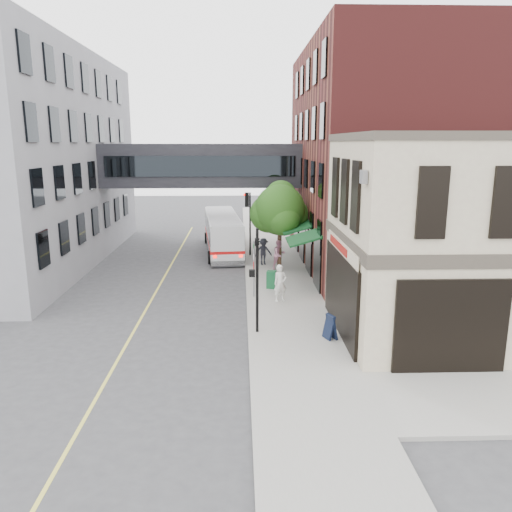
{
  "coord_description": "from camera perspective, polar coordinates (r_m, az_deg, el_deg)",
  "views": [
    {
      "loc": [
        -0.29,
        -18.16,
        8.08
      ],
      "look_at": [
        0.43,
        4.58,
        2.89
      ],
      "focal_mm": 35.0,
      "sensor_mm": 36.0,
      "label": 1
    }
  ],
  "objects": [
    {
      "name": "corner_building",
      "position": [
        22.52,
        22.52,
        1.96
      ],
      "size": [
        10.19,
        8.12,
        8.45
      ],
      "color": "tan",
      "rests_on": "ground"
    },
    {
      "name": "sandwich_board",
      "position": [
        20.98,
        8.49,
        -8.0
      ],
      "size": [
        0.56,
        0.68,
        1.04
      ],
      "primitive_type": "cube",
      "rotation": [
        0.0,
        0.0,
        0.38
      ],
      "color": "black",
      "rests_on": "sidewalk_main"
    },
    {
      "name": "newspaper_box",
      "position": [
        27.77,
        1.76,
        -2.71
      ],
      "size": [
        0.58,
        0.54,
        0.98
      ],
      "primitive_type": "cube",
      "rotation": [
        0.0,
        0.0,
        -0.25
      ],
      "color": "#125029",
      "rests_on": "sidewalk_main"
    },
    {
      "name": "lane_marking",
      "position": [
        29.67,
        -10.9,
        -3.19
      ],
      "size": [
        0.12,
        40.0,
        0.01
      ],
      "primitive_type": "cube",
      "color": "#D8CC4C",
      "rests_on": "ground"
    },
    {
      "name": "sidewalk_main",
      "position": [
        33.22,
        2.19,
        -1.12
      ],
      "size": [
        4.0,
        60.0,
        0.15
      ],
      "primitive_type": "cube",
      "color": "gray",
      "rests_on": "ground"
    },
    {
      "name": "skyway_bridge",
      "position": [
        36.29,
        -6.19,
        10.27
      ],
      "size": [
        14.0,
        3.18,
        3.0
      ],
      "color": "black",
      "rests_on": "ground"
    },
    {
      "name": "bus",
      "position": [
        37.58,
        -3.84,
        2.82
      ],
      "size": [
        3.32,
        10.52,
        2.78
      ],
      "color": "silver",
      "rests_on": "ground"
    },
    {
      "name": "pedestrian_b",
      "position": [
        31.94,
        2.68,
        0.19
      ],
      "size": [
        1.16,
        1.1,
        1.89
      ],
      "primitive_type": "imported",
      "rotation": [
        0.0,
        0.0,
        0.59
      ],
      "color": "#C8819B",
      "rests_on": "sidewalk_main"
    },
    {
      "name": "street_sign_pole",
      "position": [
        25.9,
        -0.25,
        -0.89
      ],
      "size": [
        0.08,
        0.75,
        3.0
      ],
      "color": "gray",
      "rests_on": "sidewalk_main"
    },
    {
      "name": "brick_building",
      "position": [
        34.72,
        15.66,
        10.57
      ],
      "size": [
        13.76,
        18.0,
        14.0
      ],
      "color": "#501A19",
      "rests_on": "ground"
    },
    {
      "name": "traffic_signal_far",
      "position": [
        35.48,
        -0.91,
        5.15
      ],
      "size": [
        0.53,
        0.28,
        4.5
      ],
      "color": "black",
      "rests_on": "sidewalk_main"
    },
    {
      "name": "ground",
      "position": [
        19.87,
        -0.84,
        -11.15
      ],
      "size": [
        120.0,
        120.0,
        0.0
      ],
      "primitive_type": "plane",
      "color": "#38383A",
      "rests_on": "ground"
    },
    {
      "name": "pedestrian_c",
      "position": [
        33.03,
        0.85,
        0.53
      ],
      "size": [
        1.27,
        0.91,
        1.78
      ],
      "primitive_type": "imported",
      "rotation": [
        0.0,
        0.0,
        0.24
      ],
      "color": "black",
      "rests_on": "sidewalk_main"
    },
    {
      "name": "traffic_signal_near",
      "position": [
        20.8,
        0.06,
        -1.35
      ],
      "size": [
        0.44,
        0.22,
        4.6
      ],
      "color": "black",
      "rests_on": "sidewalk_main"
    },
    {
      "name": "pedestrian_a",
      "position": [
        25.42,
        2.79,
        -3.1
      ],
      "size": [
        0.81,
        0.66,
        1.91
      ],
      "primitive_type": "imported",
      "rotation": [
        0.0,
        0.0,
        0.34
      ],
      "color": "silver",
      "rests_on": "sidewalk_main"
    },
    {
      "name": "street_tree",
      "position": [
        31.75,
        2.7,
        5.28
      ],
      "size": [
        3.8,
        3.2,
        5.6
      ],
      "color": "#382619",
      "rests_on": "sidewalk_main"
    }
  ]
}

